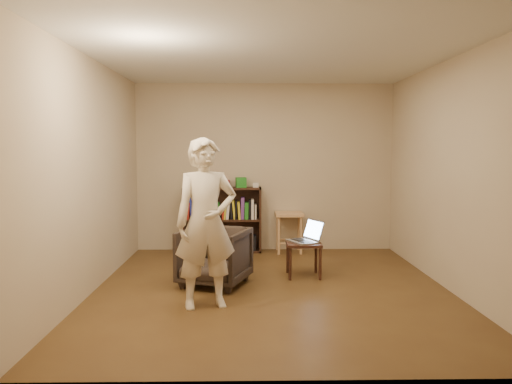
{
  "coord_description": "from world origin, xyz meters",
  "views": [
    {
      "loc": [
        -0.28,
        -5.56,
        1.6
      ],
      "look_at": [
        -0.17,
        0.35,
        1.08
      ],
      "focal_mm": 35.0,
      "sensor_mm": 36.0,
      "label": 1
    }
  ],
  "objects_px": {
    "stool": "(289,220)",
    "armchair": "(214,257)",
    "side_table": "(304,248)",
    "laptop": "(306,237)",
    "person": "(206,223)",
    "bookshelf": "(222,223)"
  },
  "relations": [
    {
      "from": "stool",
      "to": "armchair",
      "type": "height_order",
      "value": "armchair"
    },
    {
      "from": "stool",
      "to": "armchair",
      "type": "relative_size",
      "value": 0.83
    },
    {
      "from": "side_table",
      "to": "laptop",
      "type": "bearing_deg",
      "value": 42.92
    },
    {
      "from": "laptop",
      "to": "person",
      "type": "distance_m",
      "value": 1.71
    },
    {
      "from": "person",
      "to": "laptop",
      "type": "bearing_deg",
      "value": 30.67
    },
    {
      "from": "armchair",
      "to": "laptop",
      "type": "xyz_separation_m",
      "value": [
        1.12,
        0.41,
        0.16
      ]
    },
    {
      "from": "person",
      "to": "side_table",
      "type": "bearing_deg",
      "value": 30.78
    },
    {
      "from": "bookshelf",
      "to": "laptop",
      "type": "bearing_deg",
      "value": -53.1
    },
    {
      "from": "side_table",
      "to": "armchair",
      "type": "bearing_deg",
      "value": -160.89
    },
    {
      "from": "stool",
      "to": "person",
      "type": "bearing_deg",
      "value": -111.83
    },
    {
      "from": "armchair",
      "to": "bookshelf",
      "type": "bearing_deg",
      "value": 109.2
    },
    {
      "from": "bookshelf",
      "to": "armchair",
      "type": "xyz_separation_m",
      "value": [
        -0.0,
        -1.91,
        -0.1
      ]
    },
    {
      "from": "bookshelf",
      "to": "armchair",
      "type": "distance_m",
      "value": 1.91
    },
    {
      "from": "armchair",
      "to": "laptop",
      "type": "relative_size",
      "value": 1.5
    },
    {
      "from": "armchair",
      "to": "person",
      "type": "height_order",
      "value": "person"
    },
    {
      "from": "stool",
      "to": "side_table",
      "type": "bearing_deg",
      "value": -87.76
    },
    {
      "from": "stool",
      "to": "side_table",
      "type": "xyz_separation_m",
      "value": [
        0.06,
        -1.46,
        -0.14
      ]
    },
    {
      "from": "stool",
      "to": "laptop",
      "type": "xyz_separation_m",
      "value": [
        0.09,
        -1.43,
        -0.0
      ]
    },
    {
      "from": "stool",
      "to": "bookshelf",
      "type": "bearing_deg",
      "value": 176.18
    },
    {
      "from": "bookshelf",
      "to": "side_table",
      "type": "relative_size",
      "value": 2.78
    },
    {
      "from": "stool",
      "to": "laptop",
      "type": "distance_m",
      "value": 1.43
    },
    {
      "from": "stool",
      "to": "person",
      "type": "distance_m",
      "value": 2.87
    }
  ]
}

